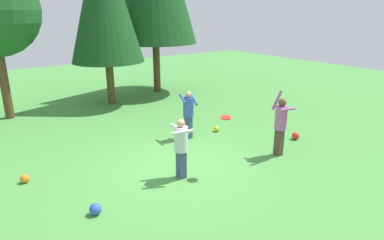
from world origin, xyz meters
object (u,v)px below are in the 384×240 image
person_catcher (181,144)px  ball_blue (95,209)px  ball_orange (25,179)px  person_thrower (281,122)px  ball_yellow (217,129)px  frisbee (226,118)px  person_bystander (188,111)px  ball_red (296,136)px

person_catcher → ball_blue: person_catcher is taller
person_catcher → ball_orange: (-3.30, 2.04, -0.81)m
person_thrower → ball_orange: (-6.40, 2.55, -0.92)m
person_thrower → ball_yellow: size_ratio=9.39×
frisbee → ball_orange: (-4.34, 2.50, -1.42)m
person_catcher → person_bystander: 2.78m
ball_yellow → person_bystander: bearing=175.8°
person_thrower → ball_yellow: person_thrower is taller
person_catcher → ball_red: bearing=23.5°
person_thrower → person_bystander: (-1.35, 2.68, -0.08)m
ball_yellow → ball_blue: ball_blue is taller
ball_orange → ball_red: bearing=-14.8°
person_thrower → ball_yellow: bearing=-84.2°
ball_yellow → person_catcher: bearing=-144.4°
person_catcher → ball_blue: (-2.37, -0.30, -0.79)m
ball_orange → ball_blue: (0.93, -2.34, 0.02)m
person_thrower → ball_blue: (-5.47, 0.21, -0.90)m
person_thrower → ball_red: size_ratio=7.68×
ball_orange → ball_red: ball_red is taller
ball_orange → ball_red: 8.10m
person_thrower → person_catcher: (-3.10, 0.51, -0.11)m
ball_blue → ball_red: bearing=2.3°
ball_yellow → ball_blue: size_ratio=0.80×
person_bystander → ball_blue: bearing=-43.9°
person_catcher → ball_orange: person_catcher is taller
person_thrower → person_bystander: person_thrower is taller
person_bystander → ball_orange: person_bystander is taller
frisbee → ball_red: (3.50, 0.43, -1.41)m
person_catcher → ball_orange: 3.97m
person_catcher → ball_yellow: 3.67m
person_bystander → frisbee: 2.78m
ball_orange → frisbee: bearing=-29.9°
person_bystander → ball_blue: size_ratio=6.35×
person_thrower → person_bystander: 3.00m
ball_yellow → frisbee: bearing=-126.3°
ball_orange → ball_blue: 2.52m
frisbee → ball_orange: bearing=150.1°
ball_blue → ball_yellow: bearing=24.3°
person_catcher → person_thrower: bearing=14.4°
person_thrower → ball_orange: size_ratio=8.80×
person_catcher → ball_yellow: person_catcher is taller
person_thrower → ball_orange: bearing=-20.2°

